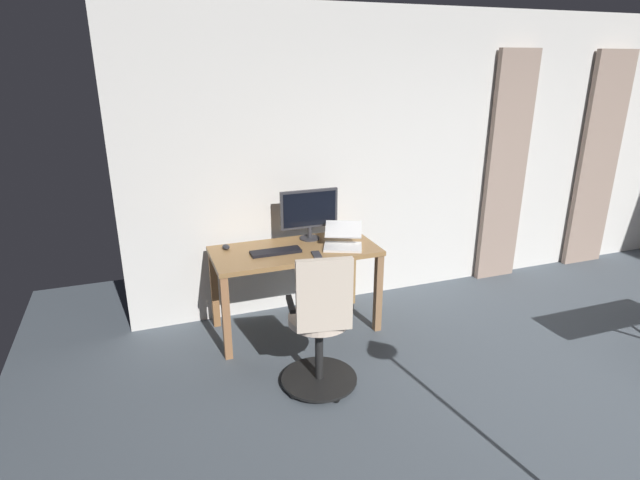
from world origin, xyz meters
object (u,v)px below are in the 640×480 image
Objects in this scene: computer_monitor at (309,211)px; computer_keyboard at (276,252)px; laptop at (343,240)px; desk at (295,260)px; cell_phone_by_monitor at (316,254)px; office_chair at (321,329)px; computer_mouse at (226,247)px.

computer_keyboard is at bearing 33.08° from computer_monitor.
desk is at bearing 12.72° from laptop.
office_chair is at bearing 80.71° from cell_phone_by_monitor.
laptop is (-0.20, 0.29, -0.20)m from computer_monitor.
computer_monitor is 5.24× the size of computer_mouse.
computer_monitor reaches higher than computer_mouse.
office_chair reaches higher than computer_keyboard.
office_chair is at bearing 83.45° from desk.
laptop reaches higher than computer_mouse.
office_chair is 7.40× the size of cell_phone_by_monitor.
laptop reaches higher than cell_phone_by_monitor.
computer_monitor is 0.41m from laptop.
computer_keyboard is 4.19× the size of computer_mouse.
laptop is at bearing -149.61° from cell_phone_by_monitor.
office_chair is at bearing 111.48° from computer_mouse.
computer_mouse is (0.55, -0.20, 0.12)m from desk.
computer_monitor is at bearing -92.75° from cell_phone_by_monitor.
computer_monitor is 0.48m from cell_phone_by_monitor.
laptop is (-0.41, 0.08, 0.16)m from desk.
office_chair is at bearing 82.81° from laptop.
office_chair is at bearing 94.70° from computer_keyboard.
laptop is 3.10× the size of cell_phone_by_monitor.
laptop is 4.46× the size of computer_mouse.
cell_phone_by_monitor is (-0.67, 0.40, -0.01)m from computer_mouse.
computer_mouse reaches higher than desk.
cell_phone_by_monitor reaches higher than desk.
computer_keyboard is 0.34m from cell_phone_by_monitor.
computer_mouse is at bearing -22.41° from cell_phone_by_monitor.
computer_monitor reaches higher than computer_keyboard.
desk is 0.60m from computer_mouse.
computer_mouse is (0.37, -0.24, 0.01)m from computer_keyboard.
office_chair is 0.80m from cell_phone_by_monitor.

